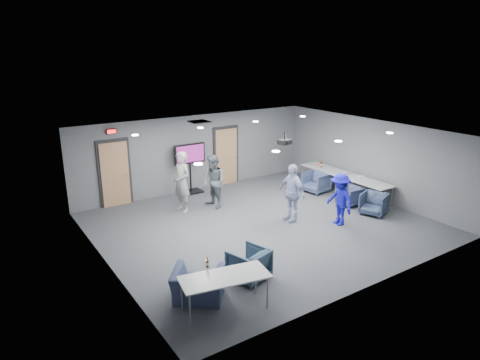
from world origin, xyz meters
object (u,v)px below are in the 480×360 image
table_right_b (366,182)px  chair_right_a (316,182)px  chair_front_b (198,285)px  table_front_left (225,279)px  chair_front_a (249,264)px  projector (285,142)px  person_b (213,182)px  person_c (292,193)px  bottle_right (321,165)px  bottle_front (207,264)px  tv_stand (190,165)px  chair_right_b (349,196)px  table_right_a (325,169)px  chair_right_c (374,204)px  person_d (340,199)px

table_right_b → chair_right_a: bearing=21.2°
chair_front_b → table_front_left: table_front_left is taller
chair_front_a → projector: projector is taller
person_b → chair_front_b: size_ratio=1.70×
person_c → bottle_right: 3.61m
person_b → projector: (1.14, -2.09, 1.54)m
bottle_front → projector: (3.91, 2.43, 1.59)m
person_b → table_right_b: person_b is taller
bottle_right → tv_stand: size_ratio=0.15×
chair_right_b → table_front_left: table_front_left is taller
table_right_a → bottle_front: bearing=119.4°
chair_right_b → person_c: bearing=-89.5°
chair_right_c → tv_stand: size_ratio=0.42×
person_b → chair_front_a: 4.61m
tv_stand → chair_right_b: bearing=-46.7°
chair_front_a → table_right_b: (6.07, 1.95, 0.33)m
chair_right_b → chair_front_a: chair_front_a is taller
projector → person_c: bearing=-31.9°
tv_stand → person_b: bearing=-92.3°
person_d → table_front_left: 5.31m
bottle_front → tv_stand: 6.87m
table_right_a → chair_front_b: bearing=118.2°
person_b → table_right_a: bearing=79.3°
table_right_b → bottle_front: 7.55m
chair_front_b → chair_right_b: bearing=-124.1°
chair_right_c → chair_front_a: 5.52m
chair_right_c → chair_front_b: chair_right_c is taller
person_d → table_front_left: size_ratio=0.84×
chair_right_b → bottle_front: 6.98m
table_right_b → projector: size_ratio=4.81×
person_b → chair_right_b: (3.82, -2.25, -0.55)m
chair_right_a → table_front_left: bearing=-63.8°
table_right_b → table_front_left: size_ratio=0.98×
projector → table_front_left: bearing=-152.0°
chair_right_a → table_right_a: size_ratio=0.43×
bottle_right → projector: size_ratio=0.70×
projector → table_right_a: bearing=16.8°
table_front_left → bottle_right: size_ratio=7.05×
person_d → chair_front_a: 4.10m
chair_right_b → table_right_a: 1.95m
chair_right_a → tv_stand: size_ratio=0.45×
chair_right_c → tv_stand: tv_stand is taller
bottle_front → chair_right_b: bearing=19.0°
tv_stand → table_front_left: bearing=-112.0°
chair_right_b → tv_stand: tv_stand is taller
table_front_left → projector: (3.80, 2.92, 1.72)m
chair_right_a → bottle_right: bottle_right is taller
chair_right_c → chair_front_a: size_ratio=0.95×
person_b → chair_right_b: bearing=54.5°
person_d → projector: 2.31m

